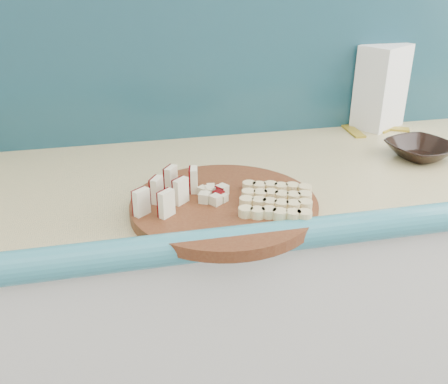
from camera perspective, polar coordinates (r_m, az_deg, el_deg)
kitchen_counter at (r=1.47m, az=6.31°, el=-13.92°), size 2.20×0.63×0.91m
backsplash at (r=1.42m, az=3.92°, el=16.47°), size 2.20×0.02×0.50m
cutting_board at (r=1.02m, az=0.00°, el=-1.62°), size 0.49×0.49×0.02m
apple_wedges at (r=1.00m, az=-6.40°, el=0.18°), size 0.14×0.15×0.05m
apple_chunks at (r=1.01m, az=-1.35°, el=-0.48°), size 0.06×0.06×0.02m
banana_slices at (r=1.00m, az=5.96°, el=-0.90°), size 0.17×0.17×0.02m
brown_bowl at (r=1.38m, az=21.53°, el=4.48°), size 0.20×0.20×0.04m
flour_bag at (r=1.57m, az=17.52°, el=11.41°), size 0.17×0.16×0.24m
banana_peel at (r=1.57m, az=15.98°, el=7.08°), size 0.19×0.16×0.01m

